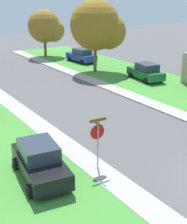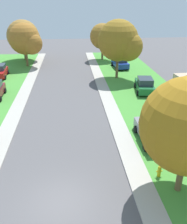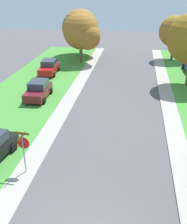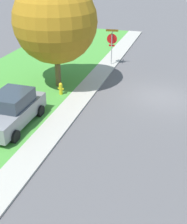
{
  "view_description": "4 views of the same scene",
  "coord_description": "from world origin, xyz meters",
  "px_view_note": "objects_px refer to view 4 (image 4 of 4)",
  "views": [
    {
      "loc": [
        -12.88,
        -7.27,
        8.46
      ],
      "look_at": [
        -2.27,
        8.61,
        1.4
      ],
      "focal_mm": 52.41,
      "sensor_mm": 36.0,
      "label": 1
    },
    {
      "loc": [
        0.76,
        -10.11,
        10.04
      ],
      "look_at": [
        2.56,
        8.48,
        1.4
      ],
      "focal_mm": 39.38,
      "sensor_mm": 36.0,
      "label": 2
    },
    {
      "loc": [
        1.44,
        -8.57,
        10.41
      ],
      "look_at": [
        -1.51,
        10.93,
        1.4
      ],
      "focal_mm": 45.7,
      "sensor_mm": 36.0,
      "label": 3
    },
    {
      "loc": [
        -1.33,
        17.71,
        8.09
      ],
      "look_at": [
        2.55,
        5.58,
        1.4
      ],
      "focal_mm": 50.29,
      "sensor_mm": 36.0,
      "label": 4
    }
  ],
  "objects_px": {
    "stop_sign_near_corner": "(112,41)",
    "tree_sidewalk_near": "(52,23)",
    "fire_hydrant": "(61,89)",
    "car_grey_near_corner": "(12,110)"
  },
  "relations": [
    {
      "from": "car_grey_near_corner",
      "to": "fire_hydrant",
      "type": "bearing_deg",
      "value": -101.99
    },
    {
      "from": "fire_hydrant",
      "to": "tree_sidewalk_near",
      "type": "bearing_deg",
      "value": -55.5
    },
    {
      "from": "stop_sign_near_corner",
      "to": "car_grey_near_corner",
      "type": "height_order",
      "value": "stop_sign_near_corner"
    },
    {
      "from": "tree_sidewalk_near",
      "to": "fire_hydrant",
      "type": "relative_size",
      "value": 8.13
    },
    {
      "from": "stop_sign_near_corner",
      "to": "car_grey_near_corner",
      "type": "bearing_deg",
      "value": 77.2
    },
    {
      "from": "stop_sign_near_corner",
      "to": "tree_sidewalk_near",
      "type": "distance_m",
      "value": 5.94
    },
    {
      "from": "fire_hydrant",
      "to": "stop_sign_near_corner",
      "type": "bearing_deg",
      "value": -103.32
    },
    {
      "from": "tree_sidewalk_near",
      "to": "fire_hydrant",
      "type": "xyz_separation_m",
      "value": [
        -0.98,
        1.43,
        -3.6
      ]
    },
    {
      "from": "stop_sign_near_corner",
      "to": "tree_sidewalk_near",
      "type": "relative_size",
      "value": 0.41
    },
    {
      "from": "tree_sidewalk_near",
      "to": "fire_hydrant",
      "type": "distance_m",
      "value": 4.0
    }
  ]
}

